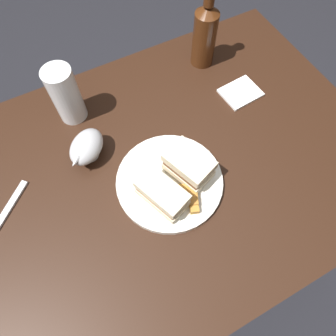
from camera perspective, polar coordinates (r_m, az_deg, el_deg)
name	(u,v)px	position (r m, az deg, el deg)	size (l,w,h in m)	color
ground_plane	(167,236)	(1.49, -0.14, -12.66)	(6.00, 6.00, 0.00)	black
dining_table	(167,210)	(1.13, -0.19, -8.01)	(1.15, 0.82, 0.74)	black
plate	(169,181)	(0.76, 0.27, -2.56)	(0.27, 0.27, 0.02)	silver
sandwich_half_left	(162,194)	(0.71, -1.09, -4.94)	(0.10, 0.14, 0.06)	beige
sandwich_half_right	(189,166)	(0.74, 3.95, 0.44)	(0.11, 0.13, 0.07)	beige
potato_wedge_front	(195,176)	(0.75, 5.04, -1.43)	(0.06, 0.02, 0.02)	#AD702D
potato_wedge_middle	(193,205)	(0.72, 4.72, -7.05)	(0.04, 0.02, 0.02)	#B77F33
potato_wedge_back	(193,197)	(0.73, 4.74, -5.43)	(0.05, 0.02, 0.02)	#AD702D
potato_wedge_left_edge	(181,189)	(0.73, 2.53, -4.08)	(0.05, 0.02, 0.02)	#B77F33
potato_wedge_right_edge	(199,175)	(0.75, 5.82, -1.33)	(0.05, 0.02, 0.02)	#AD702D
potato_wedge_stray	(169,191)	(0.73, 0.19, -4.28)	(0.04, 0.02, 0.02)	gold
pint_glass	(67,98)	(0.87, -18.56, 12.46)	(0.08, 0.08, 0.17)	white
gravy_boat	(86,147)	(0.79, -15.19, 3.82)	(0.13, 0.13, 0.07)	#B7B7BC
cider_bottle	(205,33)	(0.96, 7.00, 24.00)	(0.07, 0.07, 0.27)	#47230F
napkin	(241,93)	(0.95, 13.56, 13.70)	(0.11, 0.09, 0.01)	white
fork	(5,213)	(0.83, -28.41, -7.58)	(0.18, 0.02, 0.01)	silver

